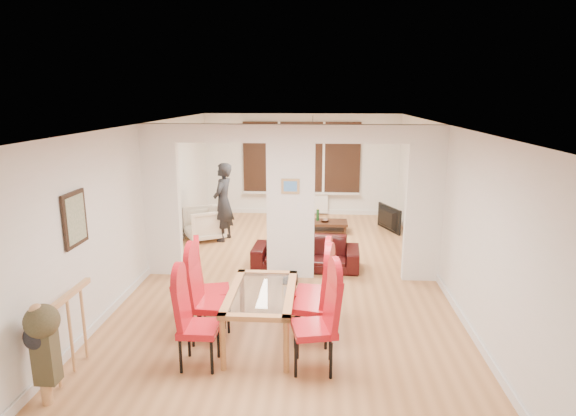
# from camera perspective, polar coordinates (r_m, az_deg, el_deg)

# --- Properties ---
(floor) EXTENTS (5.00, 9.00, 0.01)m
(floor) POSITION_cam_1_polar(r_m,az_deg,el_deg) (8.43, 0.31, -8.02)
(floor) COLOR #B57B49
(floor) RESTS_ON ground
(room_walls) EXTENTS (5.00, 9.00, 2.60)m
(room_walls) POSITION_cam_1_polar(r_m,az_deg,el_deg) (8.05, 0.32, 0.63)
(room_walls) COLOR silver
(room_walls) RESTS_ON floor
(divider_wall) EXTENTS (5.00, 0.18, 2.60)m
(divider_wall) POSITION_cam_1_polar(r_m,az_deg,el_deg) (8.05, 0.32, 0.63)
(divider_wall) COLOR white
(divider_wall) RESTS_ON floor
(bay_window_blinds) EXTENTS (3.00, 0.08, 1.80)m
(bay_window_blinds) POSITION_cam_1_polar(r_m,az_deg,el_deg) (12.39, 1.60, 6.03)
(bay_window_blinds) COLOR black
(bay_window_blinds) RESTS_ON room_walls
(radiator) EXTENTS (1.40, 0.08, 0.50)m
(radiator) POSITION_cam_1_polar(r_m,az_deg,el_deg) (12.56, 1.56, 0.57)
(radiator) COLOR white
(radiator) RESTS_ON floor
(pendant_light) EXTENTS (0.36, 0.36, 0.36)m
(pendant_light) POSITION_cam_1_polar(r_m,az_deg,el_deg) (11.18, 2.94, 8.58)
(pendant_light) COLOR orange
(pendant_light) RESTS_ON room_walls
(stair_newel) EXTENTS (0.40, 1.20, 1.10)m
(stair_newel) POSITION_cam_1_polar(r_m,az_deg,el_deg) (5.94, -24.66, -13.04)
(stair_newel) COLOR tan
(stair_newel) RESTS_ON floor
(wall_poster) EXTENTS (0.04, 0.52, 0.67)m
(wall_poster) POSITION_cam_1_polar(r_m,az_deg,el_deg) (6.36, -23.95, -1.19)
(wall_poster) COLOR gray
(wall_poster) RESTS_ON room_walls
(pillar_photo) EXTENTS (0.30, 0.03, 0.25)m
(pillar_photo) POSITION_cam_1_polar(r_m,az_deg,el_deg) (7.89, 0.28, 2.60)
(pillar_photo) COLOR #4C8CD8
(pillar_photo) RESTS_ON divider_wall
(dining_table) EXTENTS (0.82, 1.46, 0.68)m
(dining_table) POSITION_cam_1_polar(r_m,az_deg,el_deg) (6.22, -3.14, -12.69)
(dining_table) COLOR #B07441
(dining_table) RESTS_ON floor
(dining_chair_la) EXTENTS (0.44, 0.44, 1.09)m
(dining_chair_la) POSITION_cam_1_polar(r_m,az_deg,el_deg) (5.72, -10.53, -13.12)
(dining_chair_la) COLOR red
(dining_chair_la) RESTS_ON floor
(dining_chair_lb) EXTENTS (0.48, 0.48, 1.14)m
(dining_chair_lb) POSITION_cam_1_polar(r_m,az_deg,el_deg) (6.23, -9.22, -10.50)
(dining_chair_lb) COLOR red
(dining_chair_lb) RESTS_ON floor
(dining_chair_lc) EXTENTS (0.53, 0.53, 1.08)m
(dining_chair_lc) POSITION_cam_1_polar(r_m,az_deg,el_deg) (6.68, -8.85, -9.07)
(dining_chair_lc) COLOR red
(dining_chair_lc) RESTS_ON floor
(dining_chair_ra) EXTENTS (0.56, 0.56, 1.17)m
(dining_chair_ra) POSITION_cam_1_polar(r_m,az_deg,el_deg) (5.55, 3.10, -13.26)
(dining_chair_ra) COLOR red
(dining_chair_ra) RESTS_ON floor
(dining_chair_rb) EXTENTS (0.54, 0.54, 1.14)m
(dining_chair_rb) POSITION_cam_1_polar(r_m,az_deg,el_deg) (6.12, 2.76, -10.75)
(dining_chair_rb) COLOR red
(dining_chair_rb) RESTS_ON floor
(dining_chair_rc) EXTENTS (0.48, 0.48, 1.10)m
(dining_chair_rc) POSITION_cam_1_polar(r_m,az_deg,el_deg) (6.55, 2.88, -9.31)
(dining_chair_rc) COLOR red
(dining_chair_rc) RESTS_ON floor
(sofa) EXTENTS (1.95, 0.84, 0.56)m
(sofa) POSITION_cam_1_polar(r_m,az_deg,el_deg) (8.73, 2.12, -5.32)
(sofa) COLOR black
(sofa) RESTS_ON floor
(armchair) EXTENTS (1.04, 1.04, 0.70)m
(armchair) POSITION_cam_1_polar(r_m,az_deg,el_deg) (10.53, -9.92, -1.84)
(armchair) COLOR beige
(armchair) RESTS_ON floor
(person) EXTENTS (0.68, 0.52, 1.68)m
(person) POSITION_cam_1_polar(r_m,az_deg,el_deg) (10.30, -7.68, 0.70)
(person) COLOR black
(person) RESTS_ON floor
(television) EXTENTS (0.96, 0.48, 0.57)m
(television) POSITION_cam_1_polar(r_m,az_deg,el_deg) (11.30, 11.45, -1.23)
(television) COLOR black
(television) RESTS_ON floor
(coffee_table) EXTENTS (1.22, 0.88, 0.25)m
(coffee_table) POSITION_cam_1_polar(r_m,az_deg,el_deg) (11.02, 4.16, -2.21)
(coffee_table) COLOR #331C11
(coffee_table) RESTS_ON floor
(bottle) EXTENTS (0.07, 0.07, 0.27)m
(bottle) POSITION_cam_1_polar(r_m,az_deg,el_deg) (11.02, 3.54, -0.79)
(bottle) COLOR #143F19
(bottle) RESTS_ON coffee_table
(bowl) EXTENTS (0.21, 0.21, 0.05)m
(bowl) POSITION_cam_1_polar(r_m,az_deg,el_deg) (10.94, 4.37, -1.49)
(bowl) COLOR #331C11
(bowl) RESTS_ON coffee_table
(shoes) EXTENTS (0.24, 0.26, 0.10)m
(shoes) POSITION_cam_1_polar(r_m,az_deg,el_deg) (8.12, 0.28, -8.49)
(shoes) COLOR black
(shoes) RESTS_ON floor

